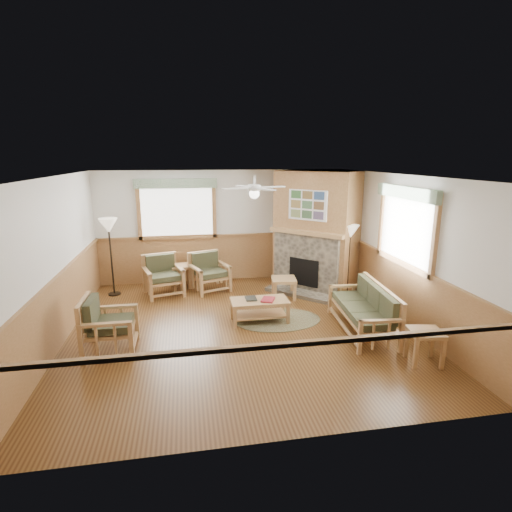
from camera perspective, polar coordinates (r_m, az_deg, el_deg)
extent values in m
cube|color=brown|center=(7.34, -2.17, -10.25)|extent=(6.00, 6.00, 0.01)
cube|color=white|center=(6.69, -2.38, 11.36)|extent=(6.00, 6.00, 0.01)
cube|color=white|center=(9.81, -4.64, 4.27)|extent=(6.00, 0.02, 2.70)
cube|color=white|center=(4.09, 3.51, -10.02)|extent=(6.00, 0.02, 2.70)
cube|color=white|center=(7.15, -26.84, -0.94)|extent=(0.02, 6.00, 2.70)
cube|color=white|center=(7.86, 19.96, 0.99)|extent=(0.02, 6.00, 2.70)
cylinder|color=brown|center=(7.66, 3.14, -9.08)|extent=(2.01, 2.01, 0.01)
cube|color=maroon|center=(7.42, 1.72, -6.13)|extent=(0.32, 0.36, 0.03)
cube|color=black|center=(7.48, -0.73, -5.99)|extent=(0.20, 0.27, 0.03)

